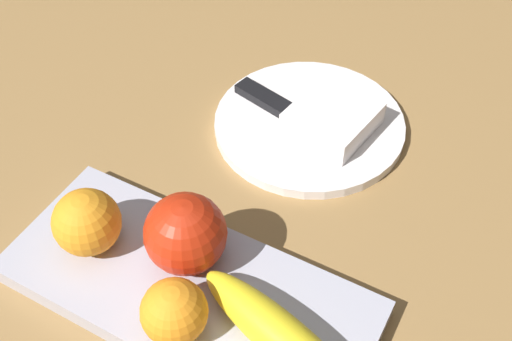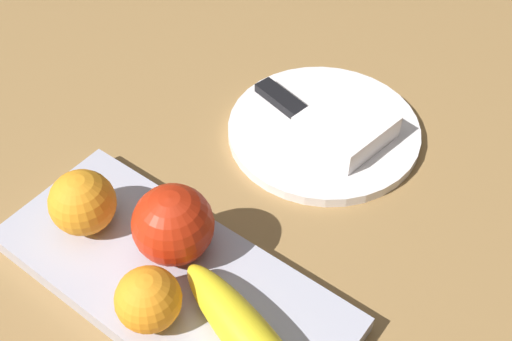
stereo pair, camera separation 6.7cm
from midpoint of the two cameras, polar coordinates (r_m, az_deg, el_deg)
name	(u,v)px [view 2 (the right image)]	position (r m, az deg, el deg)	size (l,w,h in m)	color
ground_plane	(118,288)	(0.65, -9.51, -10.68)	(2.40, 2.40, 0.00)	olive
fruit_tray	(172,281)	(0.64, -4.64, -10.11)	(0.37, 0.16, 0.02)	#B0B1C2
apple	(173,225)	(0.61, -4.43, -5.11)	(0.08, 0.08, 0.08)	red
banana	(252,341)	(0.57, 3.12, -15.43)	(0.20, 0.04, 0.04)	yellow
orange_near_apple	(83,203)	(0.65, -12.67, -3.02)	(0.07, 0.07, 0.07)	orange
orange_near_banana	(148,299)	(0.58, -6.43, -11.76)	(0.06, 0.06, 0.06)	orange
dinner_plate	(324,130)	(0.79, 8.58, 3.51)	(0.24, 0.24, 0.01)	white
folded_napkin	(346,127)	(0.77, 10.66, 3.77)	(0.09, 0.10, 0.03)	white
knife	(292,108)	(0.80, 5.73, 5.54)	(0.18, 0.06, 0.01)	silver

